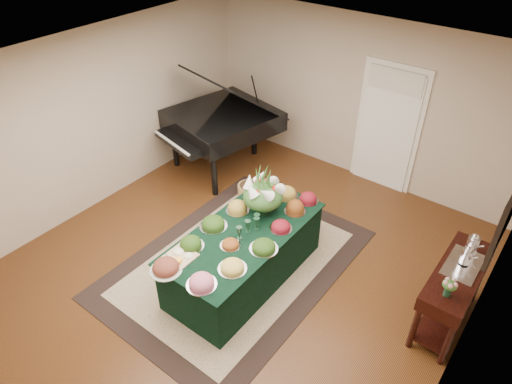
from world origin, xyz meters
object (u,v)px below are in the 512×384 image
Objects in this scene: buffet_table at (245,255)px; mahogany_sideboard at (455,283)px; floral_centerpiece at (263,192)px; grand_piano at (222,120)px.

mahogany_sideboard is at bearing 20.16° from buffet_table.
floral_centerpiece is 2.45m from mahogany_sideboard.
buffet_table is 0.84m from floral_centerpiece.
grand_piano is 4.45m from mahogany_sideboard.
mahogany_sideboard is at bearing -13.58° from grand_piano.
mahogany_sideboard reaches higher than buffet_table.
floral_centerpiece is at bearing 96.83° from buffet_table.
floral_centerpiece is at bearing -170.65° from mahogany_sideboard.
grand_piano reaches higher than floral_centerpiece.
grand_piano is at bearing 143.45° from floral_centerpiece.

